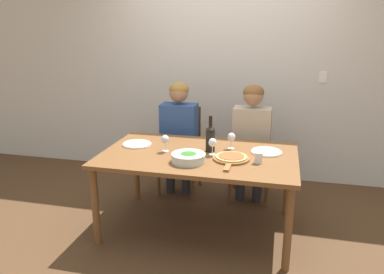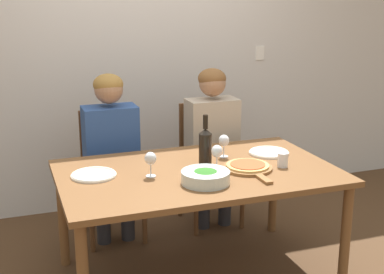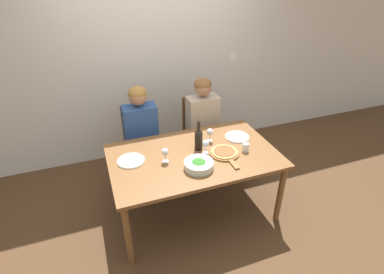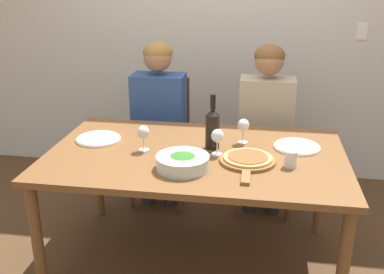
{
  "view_description": "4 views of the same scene",
  "coord_description": "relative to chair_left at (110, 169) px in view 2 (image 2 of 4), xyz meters",
  "views": [
    {
      "loc": [
        0.67,
        -3.01,
        1.78
      ],
      "look_at": [
        -0.1,
        0.14,
        0.83
      ],
      "focal_mm": 35.0,
      "sensor_mm": 36.0,
      "label": 1
    },
    {
      "loc": [
        -1.07,
        -2.9,
        1.79
      ],
      "look_at": [
        0.0,
        0.11,
        0.91
      ],
      "focal_mm": 50.0,
      "sensor_mm": 36.0,
      "label": 2
    },
    {
      "loc": [
        -0.88,
        -2.35,
        2.4
      ],
      "look_at": [
        0.02,
        0.09,
        0.88
      ],
      "focal_mm": 28.0,
      "sensor_mm": 36.0,
      "label": 3
    },
    {
      "loc": [
        0.35,
        -2.34,
        1.7
      ],
      "look_at": [
        -0.04,
        0.08,
        0.79
      ],
      "focal_mm": 42.0,
      "sensor_mm": 36.0,
      "label": 4
    }
  ],
  "objects": [
    {
      "name": "wine_glass_right",
      "position": [
        0.64,
        -0.65,
        0.33
      ],
      "size": [
        0.07,
        0.07,
        0.15
      ],
      "color": "silver",
      "rests_on": "dining_table"
    },
    {
      "name": "wine_glass_left",
      "position": [
        0.09,
        -0.86,
        0.33
      ],
      "size": [
        0.07,
        0.07,
        0.15
      ],
      "color": "silver",
      "rests_on": "dining_table"
    },
    {
      "name": "pizza_on_board",
      "position": [
        0.68,
        -0.94,
        0.24
      ],
      "size": [
        0.3,
        0.44,
        0.04
      ],
      "color": "brown",
      "rests_on": "dining_table"
    },
    {
      "name": "wine_bottle",
      "position": [
        0.47,
        -0.76,
        0.35
      ],
      "size": [
        0.08,
        0.08,
        0.32
      ],
      "color": "black",
      "rests_on": "dining_table"
    },
    {
      "name": "dinner_plate_right",
      "position": [
        0.96,
        -0.68,
        0.23
      ],
      "size": [
        0.27,
        0.27,
        0.02
      ],
      "color": "silver",
      "rests_on": "dining_table"
    },
    {
      "name": "person_woman",
      "position": [
        -0.0,
        -0.11,
        0.24
      ],
      "size": [
        0.47,
        0.51,
        1.23
      ],
      "color": "#28282D",
      "rests_on": "ground"
    },
    {
      "name": "dining_table",
      "position": [
        0.38,
        -0.84,
        0.15
      ],
      "size": [
        1.68,
        1.03,
        0.73
      ],
      "color": "brown",
      "rests_on": "ground"
    },
    {
      "name": "chair_right",
      "position": [
        0.78,
        0.0,
        0.0
      ],
      "size": [
        0.42,
        0.42,
        0.94
      ],
      "color": "brown",
      "rests_on": "ground"
    },
    {
      "name": "water_tumbler",
      "position": [
        0.9,
        -0.96,
        0.27
      ],
      "size": [
        0.07,
        0.07,
        0.09
      ],
      "color": "silver",
      "rests_on": "dining_table"
    },
    {
      "name": "chair_left",
      "position": [
        0.0,
        0.0,
        0.0
      ],
      "size": [
        0.42,
        0.42,
        0.94
      ],
      "color": "brown",
      "rests_on": "ground"
    },
    {
      "name": "person_man",
      "position": [
        0.78,
        -0.11,
        0.24
      ],
      "size": [
        0.47,
        0.51,
        1.23
      ],
      "color": "#28282D",
      "rests_on": "ground"
    },
    {
      "name": "dinner_plate_left",
      "position": [
        -0.23,
        -0.74,
        0.23
      ],
      "size": [
        0.27,
        0.27,
        0.02
      ],
      "color": "silver",
      "rests_on": "dining_table"
    },
    {
      "name": "back_wall",
      "position": [
        0.38,
        0.57,
        0.84
      ],
      "size": [
        10.0,
        0.06,
        2.7
      ],
      "color": "silver",
      "rests_on": "ground"
    },
    {
      "name": "broccoli_bowl",
      "position": [
        0.35,
        -1.07,
        0.26
      ],
      "size": [
        0.28,
        0.28,
        0.08
      ],
      "color": "silver",
      "rests_on": "dining_table"
    },
    {
      "name": "wine_glass_centre",
      "position": [
        0.51,
        -0.85,
        0.33
      ],
      "size": [
        0.07,
        0.07,
        0.15
      ],
      "color": "silver",
      "rests_on": "dining_table"
    }
  ]
}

